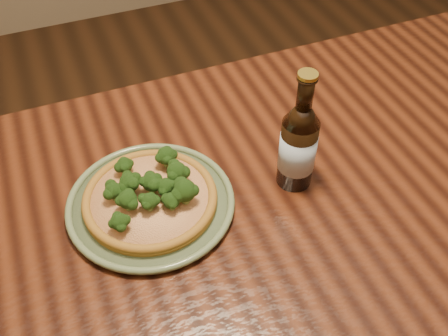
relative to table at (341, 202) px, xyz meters
name	(u,v)px	position (x,y,z in m)	size (l,w,h in m)	color
table	(341,202)	(0.00, 0.00, 0.00)	(1.60, 0.90, 0.75)	#471E0F
plate	(151,203)	(-0.40, 0.06, 0.10)	(0.32, 0.32, 0.02)	#637450
pizza	(151,196)	(-0.40, 0.06, 0.12)	(0.25, 0.25, 0.07)	#9A6A22
beer_bottle	(298,145)	(-0.11, 0.02, 0.19)	(0.07, 0.07, 0.26)	black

